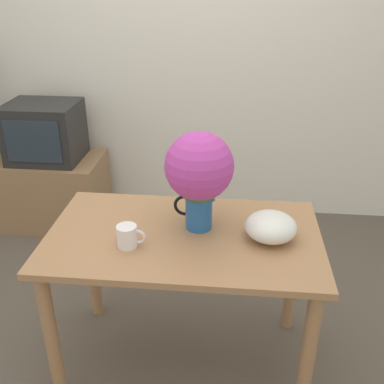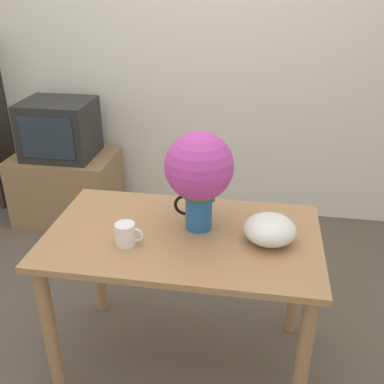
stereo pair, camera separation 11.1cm
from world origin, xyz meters
name	(u,v)px [view 2 (the right image)]	position (x,y,z in m)	size (l,w,h in m)	color
ground_plane	(152,348)	(0.00, 0.00, 0.00)	(12.00, 12.00, 0.00)	brown
wall_back	(199,44)	(0.00, 1.61, 1.30)	(8.00, 0.05, 2.60)	silver
table	(183,257)	(0.18, -0.03, 0.62)	(1.20, 0.71, 0.74)	#A3754C
flower_vase	(199,173)	(0.24, 0.03, 1.01)	(0.30, 0.30, 0.44)	#235B9E
coffee_mug	(126,234)	(-0.04, -0.15, 0.79)	(0.12, 0.08, 0.10)	white
white_bowl	(270,229)	(0.55, -0.03, 0.80)	(0.22, 0.22, 0.12)	silver
tv_stand	(67,187)	(-0.98, 1.25, 0.26)	(0.76, 0.50, 0.53)	#8E6B47
tv_set	(59,129)	(-0.98, 1.25, 0.74)	(0.50, 0.42, 0.41)	black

